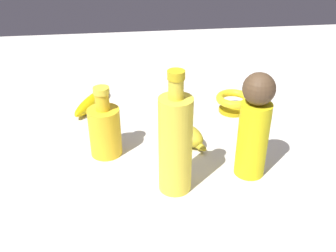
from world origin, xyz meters
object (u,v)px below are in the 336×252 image
object	(u,v)px
bottle_short	(105,129)
bottle_tall	(175,143)
bowl	(233,101)
nail_polish_jar	(166,103)
person_figure_adult	(254,126)
cat_figurine	(183,130)
banana	(92,102)

from	to	relation	value
bottle_short	bottle_tall	distance (m)	0.22
bottle_tall	bottle_short	bearing A→B (deg)	-136.10
bowl	bottle_tall	bearing A→B (deg)	-33.63
nail_polish_jar	bottle_tall	distance (m)	0.40
person_figure_adult	bottle_short	size ratio (longest dim) A/B	1.38
bowl	bottle_short	xyz separation A→B (m)	(0.18, -0.38, 0.04)
person_figure_adult	bottle_short	distance (m)	0.36
cat_figurine	bottle_short	size ratio (longest dim) A/B	0.75
bottle_tall	cat_figurine	bearing A→B (deg)	165.56
person_figure_adult	nail_polish_jar	xyz separation A→B (m)	(-0.35, -0.15, -0.11)
cat_figurine	person_figure_adult	size ratio (longest dim) A/B	0.54
person_figure_adult	bowl	xyz separation A→B (m)	(-0.30, 0.04, -0.09)
cat_figurine	nail_polish_jar	distance (m)	0.20
nail_polish_jar	banana	bearing A→B (deg)	-97.39
nail_polish_jar	cat_figurine	bearing A→B (deg)	6.72
bottle_short	banana	world-z (taller)	bottle_short
cat_figurine	person_figure_adult	xyz separation A→B (m)	(0.16, 0.13, 0.09)
bottle_tall	banana	size ratio (longest dim) A/B	1.47
bottle_short	bottle_tall	bearing A→B (deg)	43.90
nail_polish_jar	bottle_tall	size ratio (longest dim) A/B	0.15
bowl	bottle_short	distance (m)	0.42
nail_polish_jar	banana	world-z (taller)	banana
person_figure_adult	nail_polish_jar	distance (m)	0.40
cat_figurine	bottle_tall	world-z (taller)	bottle_tall
cat_figurine	bottle_short	xyz separation A→B (m)	(0.03, -0.20, 0.04)
bowl	nail_polish_jar	world-z (taller)	bowl
bowl	bottle_tall	world-z (taller)	bottle_tall
person_figure_adult	nail_polish_jar	size ratio (longest dim) A/B	5.87
person_figure_adult	bottle_tall	xyz separation A→B (m)	(0.03, -0.18, -0.01)
bottle_short	bottle_tall	size ratio (longest dim) A/B	0.65
person_figure_adult	nail_polish_jar	bearing A→B (deg)	-156.30
person_figure_adult	nail_polish_jar	world-z (taller)	person_figure_adult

